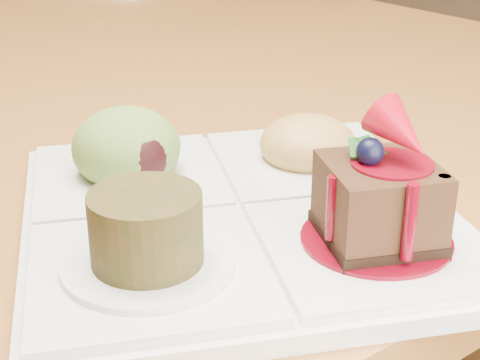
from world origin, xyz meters
TOP-DOWN VIEW (x-y plane):
  - dining_table at (0.00, 0.00)m, footprint 1.00×1.80m
  - chair_right at (0.67, 0.30)m, footprint 0.45×0.45m
  - sampler_plate at (-0.18, -0.74)m, footprint 0.37×0.37m

SIDE VIEW (x-z plane):
  - chair_right at x=0.67m, z-range 0.06..1.02m
  - dining_table at x=0.00m, z-range 0.31..1.06m
  - sampler_plate at x=-0.18m, z-range 0.72..0.83m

